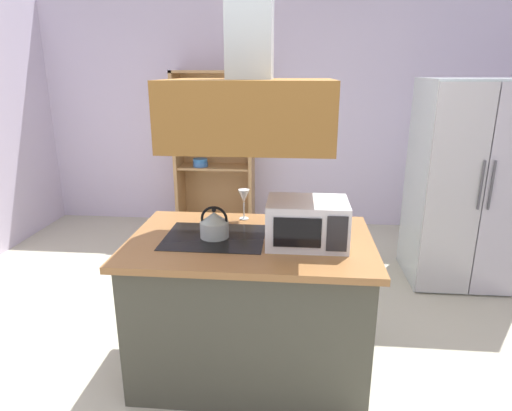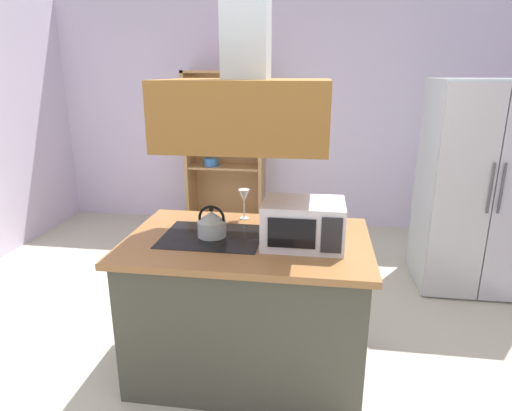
# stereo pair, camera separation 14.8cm
# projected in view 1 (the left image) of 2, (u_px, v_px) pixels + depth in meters

# --- Properties ---
(ground_plane) EXTENTS (7.80, 7.80, 0.00)m
(ground_plane) POSITION_uv_depth(u_px,v_px,m) (268.00, 369.00, 2.86)
(ground_plane) COLOR beige
(wall_back) EXTENTS (6.00, 0.12, 2.70)m
(wall_back) POSITION_uv_depth(u_px,v_px,m) (285.00, 115.00, 5.31)
(wall_back) COLOR silver
(wall_back) RESTS_ON ground
(kitchen_island) EXTENTS (1.46, 0.95, 0.90)m
(kitchen_island) POSITION_uv_depth(u_px,v_px,m) (251.00, 305.00, 2.76)
(kitchen_island) COLOR #444337
(kitchen_island) RESTS_ON ground
(range_hood) EXTENTS (0.90, 0.70, 1.24)m
(range_hood) POSITION_uv_depth(u_px,v_px,m) (250.00, 92.00, 2.38)
(range_hood) COLOR #8F5D26
(refrigerator) EXTENTS (0.90, 0.77, 1.81)m
(refrigerator) POSITION_uv_depth(u_px,v_px,m) (467.00, 184.00, 3.87)
(refrigerator) COLOR #B3C1C1
(refrigerator) RESTS_ON ground
(dish_cabinet) EXTENTS (0.93, 0.40, 1.87)m
(dish_cabinet) POSITION_uv_depth(u_px,v_px,m) (215.00, 159.00, 5.33)
(dish_cabinet) COLOR tan
(dish_cabinet) RESTS_ON ground
(kettle) EXTENTS (0.17, 0.17, 0.19)m
(kettle) POSITION_uv_depth(u_px,v_px,m) (214.00, 224.00, 2.62)
(kettle) COLOR #B6C2BC
(kettle) RESTS_ON kitchen_island
(cutting_board) EXTENTS (0.37, 0.28, 0.02)m
(cutting_board) POSITION_uv_depth(u_px,v_px,m) (295.00, 223.00, 2.87)
(cutting_board) COLOR tan
(cutting_board) RESTS_ON kitchen_island
(microwave) EXTENTS (0.46, 0.35, 0.26)m
(microwave) POSITION_uv_depth(u_px,v_px,m) (307.00, 223.00, 2.51)
(microwave) COLOR silver
(microwave) RESTS_ON kitchen_island
(wine_glass_on_counter) EXTENTS (0.08, 0.08, 0.21)m
(wine_glass_on_counter) POSITION_uv_depth(u_px,v_px,m) (244.00, 197.00, 2.93)
(wine_glass_on_counter) COLOR silver
(wine_glass_on_counter) RESTS_ON kitchen_island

